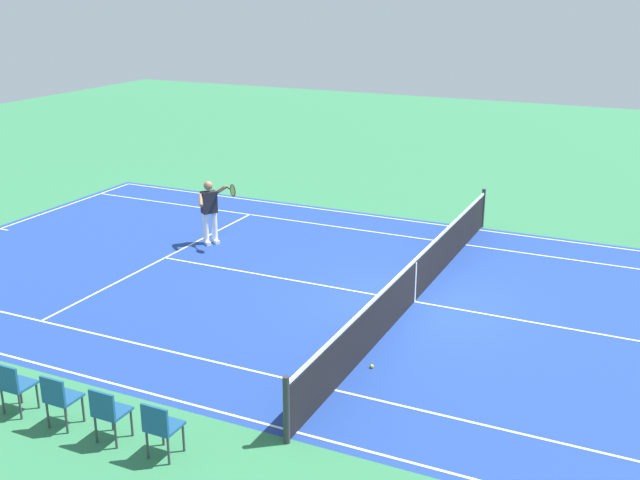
{
  "coord_description": "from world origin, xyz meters",
  "views": [
    {
      "loc": [
        -4.57,
        14.37,
        6.36
      ],
      "look_at": [
        2.4,
        -0.43,
        0.9
      ],
      "focal_mm": 43.1,
      "sensor_mm": 36.0,
      "label": 1
    }
  ],
  "objects_px": {
    "tennis_player_near": "(210,209)",
    "spectator_chair_2": "(60,397)",
    "tennis_net": "(415,280)",
    "spectator_chair_0": "(161,426)",
    "tennis_ball": "(372,366)",
    "spectator_chair_1": "(108,411)",
    "spectator_chair_3": "(14,384)"
  },
  "relations": [
    {
      "from": "tennis_net",
      "to": "spectator_chair_0",
      "type": "height_order",
      "value": "tennis_net"
    },
    {
      "from": "tennis_ball",
      "to": "spectator_chair_3",
      "type": "distance_m",
      "value": 5.84
    },
    {
      "from": "tennis_player_near",
      "to": "spectator_chair_1",
      "type": "distance_m",
      "value": 9.08
    },
    {
      "from": "spectator_chair_1",
      "to": "tennis_player_near",
      "type": "bearing_deg",
      "value": -66.37
    },
    {
      "from": "tennis_ball",
      "to": "spectator_chair_2",
      "type": "xyz_separation_m",
      "value": [
        3.53,
        3.75,
        0.49
      ]
    },
    {
      "from": "tennis_net",
      "to": "spectator_chair_1",
      "type": "relative_size",
      "value": 13.3
    },
    {
      "from": "spectator_chair_1",
      "to": "spectator_chair_2",
      "type": "relative_size",
      "value": 1.0
    },
    {
      "from": "tennis_player_near",
      "to": "tennis_ball",
      "type": "relative_size",
      "value": 25.71
    },
    {
      "from": "tennis_ball",
      "to": "spectator_chair_0",
      "type": "bearing_deg",
      "value": 65.7
    },
    {
      "from": "spectator_chair_0",
      "to": "spectator_chair_2",
      "type": "bearing_deg",
      "value": 0.0
    },
    {
      "from": "tennis_ball",
      "to": "spectator_chair_2",
      "type": "bearing_deg",
      "value": 46.71
    },
    {
      "from": "tennis_net",
      "to": "tennis_player_near",
      "type": "height_order",
      "value": "tennis_player_near"
    },
    {
      "from": "tennis_net",
      "to": "tennis_player_near",
      "type": "distance_m",
      "value": 6.15
    },
    {
      "from": "tennis_net",
      "to": "tennis_ball",
      "type": "height_order",
      "value": "tennis_net"
    },
    {
      "from": "tennis_ball",
      "to": "tennis_net",
      "type": "bearing_deg",
      "value": -84.93
    },
    {
      "from": "tennis_player_near",
      "to": "spectator_chair_1",
      "type": "bearing_deg",
      "value": 113.63
    },
    {
      "from": "spectator_chair_0",
      "to": "spectator_chair_1",
      "type": "relative_size",
      "value": 1.0
    },
    {
      "from": "spectator_chair_1",
      "to": "spectator_chair_2",
      "type": "xyz_separation_m",
      "value": [
        0.92,
        0.0,
        0.0
      ]
    },
    {
      "from": "tennis_player_near",
      "to": "tennis_net",
      "type": "bearing_deg",
      "value": 166.54
    },
    {
      "from": "tennis_player_near",
      "to": "tennis_ball",
      "type": "xyz_separation_m",
      "value": [
        -6.25,
        4.56,
        -0.9
      ]
    },
    {
      "from": "spectator_chair_2",
      "to": "spectator_chair_3",
      "type": "xyz_separation_m",
      "value": [
        0.92,
        0.0,
        0.0
      ]
    },
    {
      "from": "tennis_player_near",
      "to": "spectator_chair_2",
      "type": "distance_m",
      "value": 8.75
    },
    {
      "from": "tennis_player_near",
      "to": "spectator_chair_1",
      "type": "height_order",
      "value": "tennis_player_near"
    },
    {
      "from": "tennis_player_near",
      "to": "tennis_ball",
      "type": "distance_m",
      "value": 7.79
    },
    {
      "from": "spectator_chair_0",
      "to": "spectator_chair_3",
      "type": "bearing_deg",
      "value": 0.0
    },
    {
      "from": "tennis_player_near",
      "to": "tennis_ball",
      "type": "bearing_deg",
      "value": 143.89
    },
    {
      "from": "spectator_chair_2",
      "to": "spectator_chair_3",
      "type": "height_order",
      "value": "same"
    },
    {
      "from": "tennis_net",
      "to": "tennis_ball",
      "type": "xyz_separation_m",
      "value": [
        -0.28,
        3.13,
        -0.46
      ]
    },
    {
      "from": "spectator_chair_1",
      "to": "spectator_chair_2",
      "type": "height_order",
      "value": "same"
    },
    {
      "from": "spectator_chair_0",
      "to": "spectator_chair_2",
      "type": "relative_size",
      "value": 1.0
    },
    {
      "from": "tennis_ball",
      "to": "spectator_chair_1",
      "type": "distance_m",
      "value": 4.6
    },
    {
      "from": "tennis_ball",
      "to": "spectator_chair_0",
      "type": "relative_size",
      "value": 0.08
    }
  ]
}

